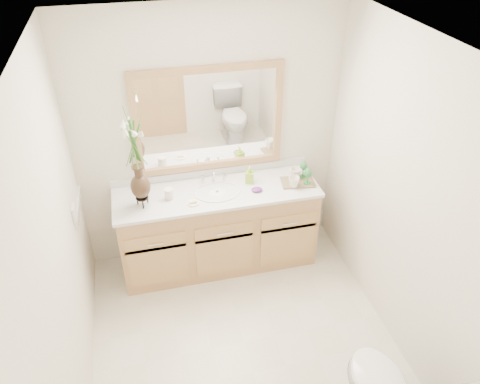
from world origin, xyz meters
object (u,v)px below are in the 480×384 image
object	(u,v)px
tumbler	(169,194)
soap_bottle	(250,175)
flower_vase	(135,149)
tray	(298,182)

from	to	relation	value
tumbler	soap_bottle	world-z (taller)	soap_bottle
tumbler	flower_vase	bearing A→B (deg)	-169.15
tumbler	tray	xyz separation A→B (m)	(1.17, -0.03, -0.04)
tumbler	soap_bottle	distance (m)	0.75
flower_vase	tumbler	size ratio (longest dim) A/B	8.05
flower_vase	tray	size ratio (longest dim) A/B	2.68
tumbler	tray	distance (m)	1.17
tumbler	tray	size ratio (longest dim) A/B	0.33
flower_vase	soap_bottle	distance (m)	1.09
flower_vase	soap_bottle	world-z (taller)	flower_vase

